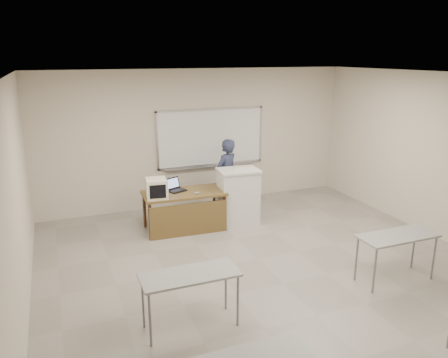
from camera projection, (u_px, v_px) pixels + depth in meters
name	position (u px, v px, depth m)	size (l,w,h in m)	color
floor	(284.00, 284.00, 6.50)	(7.00, 8.00, 0.01)	gray
whiteboard	(211.00, 138.00, 9.74)	(2.48, 0.10, 1.31)	white
student_desks	(342.00, 287.00, 5.10)	(4.40, 2.20, 0.73)	gray
instructor_desk	(186.00, 203.00, 8.30)	(1.56, 0.78, 0.75)	brown
podium	(238.00, 196.00, 8.69)	(0.79, 0.58, 1.12)	beige
crt_monitor	(157.00, 188.00, 7.99)	(0.38, 0.43, 0.36)	beige
laptop	(176.00, 188.00, 8.43)	(0.32, 0.30, 0.24)	black
mouse	(197.00, 193.00, 8.23)	(0.10, 0.06, 0.04)	#97999E
keyboard	(244.00, 167.00, 8.66)	(0.42, 0.14, 0.02)	beige
presenter	(226.00, 176.00, 9.23)	(0.58, 0.38, 1.60)	black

